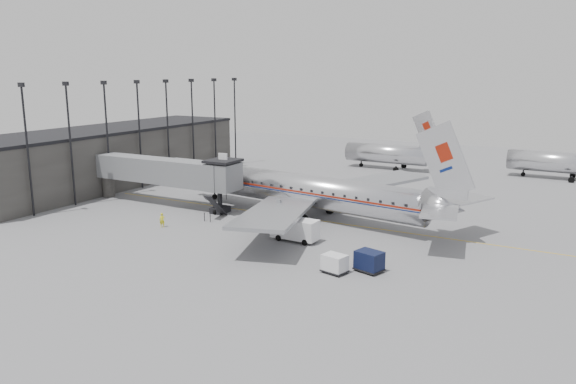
{
  "coord_description": "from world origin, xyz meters",
  "views": [
    {
      "loc": [
        28.85,
        -49.22,
        16.64
      ],
      "look_at": [
        -0.7,
        4.71,
        3.2
      ],
      "focal_mm": 35.0,
      "sensor_mm": 36.0,
      "label": 1
    }
  ],
  "objects_px": {
    "ramp_worker": "(162,220)",
    "baggage_cart_navy": "(369,261)",
    "airliner": "(308,191)",
    "baggage_cart_white": "(335,263)",
    "service_van": "(295,229)"
  },
  "relations": [
    {
      "from": "airliner",
      "to": "baggage_cart_navy",
      "type": "bearing_deg",
      "value": -39.44
    },
    {
      "from": "service_van",
      "to": "baggage_cart_navy",
      "type": "bearing_deg",
      "value": -24.46
    },
    {
      "from": "service_van",
      "to": "baggage_cart_navy",
      "type": "distance_m",
      "value": 10.62
    },
    {
      "from": "airliner",
      "to": "baggage_cart_white",
      "type": "xyz_separation_m",
      "value": [
        10.17,
        -15.34,
        -2.18
      ]
    },
    {
      "from": "airliner",
      "to": "service_van",
      "type": "height_order",
      "value": "airliner"
    },
    {
      "from": "ramp_worker",
      "to": "baggage_cart_navy",
      "type": "bearing_deg",
      "value": -33.99
    },
    {
      "from": "baggage_cart_navy",
      "to": "baggage_cart_white",
      "type": "relative_size",
      "value": 1.15
    },
    {
      "from": "service_van",
      "to": "baggage_cart_navy",
      "type": "height_order",
      "value": "service_van"
    },
    {
      "from": "airliner",
      "to": "ramp_worker",
      "type": "height_order",
      "value": "airliner"
    },
    {
      "from": "service_van",
      "to": "baggage_cart_navy",
      "type": "relative_size",
      "value": 1.83
    },
    {
      "from": "ramp_worker",
      "to": "service_van",
      "type": "bearing_deg",
      "value": -19.21
    },
    {
      "from": "baggage_cart_white",
      "to": "ramp_worker",
      "type": "distance_m",
      "value": 22.34
    },
    {
      "from": "baggage_cart_navy",
      "to": "baggage_cart_white",
      "type": "bearing_deg",
      "value": -128.9
    },
    {
      "from": "service_van",
      "to": "ramp_worker",
      "type": "xyz_separation_m",
      "value": [
        -14.9,
        -2.58,
        -0.4
      ]
    },
    {
      "from": "baggage_cart_navy",
      "to": "baggage_cart_white",
      "type": "distance_m",
      "value": 2.95
    }
  ]
}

